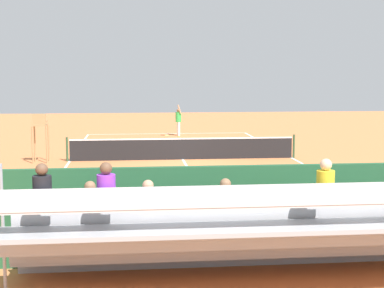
% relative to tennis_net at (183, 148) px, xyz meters
% --- Properties ---
extents(ground_plane, '(60.00, 60.00, 0.00)m').
position_rel_tennis_net_xyz_m(ground_plane, '(0.00, 0.00, -0.50)').
color(ground_plane, '#D17542').
extents(court_line_markings, '(10.10, 22.20, 0.01)m').
position_rel_tennis_net_xyz_m(court_line_markings, '(0.00, -0.04, -0.50)').
color(court_line_markings, white).
rests_on(court_line_markings, ground).
extents(tennis_net, '(10.30, 0.10, 1.07)m').
position_rel_tennis_net_xyz_m(tennis_net, '(0.00, 0.00, 0.00)').
color(tennis_net, black).
rests_on(tennis_net, ground).
extents(backdrop_wall, '(18.00, 0.16, 2.00)m').
position_rel_tennis_net_xyz_m(backdrop_wall, '(0.00, 14.00, 0.50)').
color(backdrop_wall, '#235633').
rests_on(backdrop_wall, ground).
extents(bleacher_stand, '(9.06, 2.40, 2.48)m').
position_rel_tennis_net_xyz_m(bleacher_stand, '(0.10, 15.39, 0.49)').
color(bleacher_stand, '#9EA0A5').
rests_on(bleacher_stand, ground).
extents(umpire_chair, '(0.67, 0.67, 2.14)m').
position_rel_tennis_net_xyz_m(umpire_chair, '(6.20, 0.23, 0.81)').
color(umpire_chair, '#A88456').
rests_on(umpire_chair, ground).
extents(courtside_bench, '(1.80, 0.40, 0.93)m').
position_rel_tennis_net_xyz_m(courtside_bench, '(-1.63, 13.27, 0.06)').
color(courtside_bench, '#33383D').
rests_on(courtside_bench, ground).
extents(equipment_bag, '(0.90, 0.36, 0.36)m').
position_rel_tennis_net_xyz_m(equipment_bag, '(0.43, 13.40, -0.32)').
color(equipment_bag, '#334C8C').
rests_on(equipment_bag, ground).
extents(tennis_player, '(0.42, 0.55, 1.93)m').
position_rel_tennis_net_xyz_m(tennis_player, '(-0.59, -9.75, 0.51)').
color(tennis_player, white).
rests_on(tennis_player, ground).
extents(tennis_racket, '(0.58, 0.41, 0.03)m').
position_rel_tennis_net_xyz_m(tennis_racket, '(0.14, -9.91, -0.49)').
color(tennis_racket, black).
rests_on(tennis_racket, ground).
extents(tennis_ball_near, '(0.07, 0.07, 0.07)m').
position_rel_tennis_net_xyz_m(tennis_ball_near, '(-0.52, -9.09, -0.47)').
color(tennis_ball_near, '#CCDB33').
rests_on(tennis_ball_near, ground).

